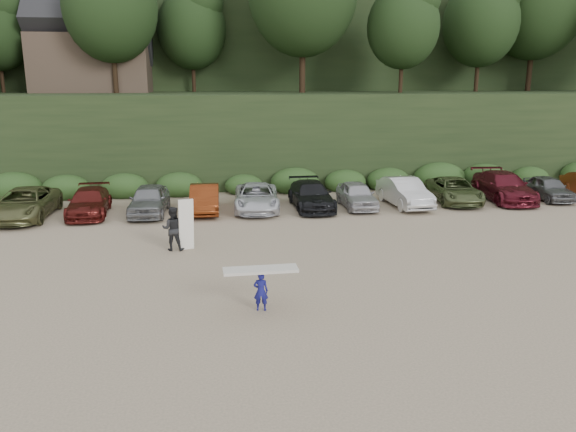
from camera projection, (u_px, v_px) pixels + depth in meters
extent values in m
plane|color=tan|center=(316.00, 267.00, 21.37)|extent=(120.00, 120.00, 0.00)
cube|color=black|center=(262.00, 133.00, 41.81)|extent=(80.00, 14.00, 6.00)
cube|color=black|center=(245.00, 68.00, 57.93)|extent=(90.00, 30.00, 16.00)
ellipsoid|color=black|center=(260.00, 20.00, 39.90)|extent=(66.00, 12.00, 10.00)
cube|color=#2B491E|center=(264.00, 183.00, 35.10)|extent=(46.20, 2.00, 1.20)
cube|color=brown|center=(95.00, 64.00, 40.93)|extent=(8.00, 6.00, 4.00)
imported|color=brown|center=(25.00, 204.00, 28.65)|extent=(2.63, 5.57, 1.54)
imported|color=#571713|center=(89.00, 202.00, 29.32)|extent=(2.20, 4.88, 1.39)
imported|color=gray|center=(149.00, 200.00, 29.51)|extent=(2.07, 4.67, 1.56)
imported|color=maroon|center=(205.00, 199.00, 30.06)|extent=(1.60, 4.39, 1.44)
imported|color=silver|center=(256.00, 197.00, 30.48)|extent=(2.69, 5.24, 1.42)
imported|color=black|center=(311.00, 195.00, 30.87)|extent=(2.13, 5.06, 1.46)
imported|color=#BAB9BE|center=(357.00, 195.00, 31.08)|extent=(1.73, 4.20, 1.42)
imported|color=silver|center=(404.00, 192.00, 31.43)|extent=(2.02, 4.90, 1.58)
imported|color=#566339|center=(454.00, 190.00, 32.44)|extent=(2.73, 5.20, 1.40)
imported|color=maroon|center=(504.00, 187.00, 32.91)|extent=(2.68, 5.76, 1.63)
imported|color=slate|center=(548.00, 188.00, 33.15)|extent=(1.86, 4.14, 1.38)
imported|color=navy|center=(261.00, 291.00, 17.26)|extent=(0.49, 0.35, 1.25)
cube|color=silver|center=(261.00, 270.00, 17.10)|extent=(2.30, 0.69, 0.09)
imported|color=black|center=(173.00, 229.00, 23.29)|extent=(0.97, 0.80, 1.85)
cube|color=white|center=(186.00, 225.00, 23.26)|extent=(0.67, 0.45, 2.19)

